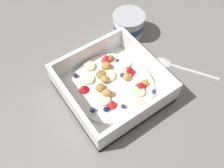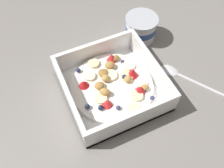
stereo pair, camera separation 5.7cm
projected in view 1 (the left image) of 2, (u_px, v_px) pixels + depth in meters
ground_plane at (120, 90)px, 0.60m from camera, size 2.40×2.40×0.00m
fruit_bowl at (112, 86)px, 0.58m from camera, size 0.22×0.22×0.07m
spoon at (173, 64)px, 0.64m from camera, size 0.11×0.16×0.01m
yogurt_cup at (128, 25)px, 0.68m from camera, size 0.09×0.09×0.07m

